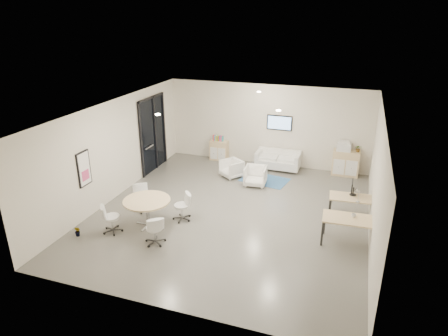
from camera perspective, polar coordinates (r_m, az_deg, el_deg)
The scene contains 21 objects.
room_shell at distance 11.70m, azimuth 1.15°, elevation 0.56°, with size 9.60×10.60×4.80m.
glass_door at distance 15.42m, azimuth -10.12°, elevation 5.09°, with size 0.09×1.90×2.85m.
artwork at distance 12.18m, azimuth -19.37°, elevation -0.11°, with size 0.05×0.54×1.04m.
wall_tv at distance 15.66m, azimuth 7.93°, elevation 6.42°, with size 0.98×0.06×0.58m.
ceiling_spots at distance 12.06m, azimuth 1.51°, elevation 9.05°, with size 3.14×4.14×0.03m.
sideboard_left at distance 16.50m, azimuth -0.70°, elevation 2.53°, with size 0.73×0.38×0.82m.
sideboard_right at distance 15.58m, azimuth 16.97°, elevation 0.68°, with size 0.97×0.47×0.97m.
books at distance 16.35m, azimuth -0.83°, elevation 4.28°, with size 0.43×0.14×0.22m.
printer at distance 15.38m, azimuth 16.74°, elevation 3.01°, with size 0.53×0.45×0.36m.
loveseat at distance 15.71m, azimuth 7.75°, elevation 1.07°, with size 1.69×0.86×0.63m.
blue_rug at distance 14.72m, azimuth 5.83°, elevation -1.69°, with size 1.64×1.10×0.01m, color #2B5386.
armchair_left at distance 14.81m, azimuth 1.08°, elevation 0.04°, with size 0.70×0.65×0.72m, color silver.
armchair_right at distance 14.13m, azimuth 4.51°, elevation -1.01°, with size 0.74×0.70×0.77m, color silver.
desk_rear at distance 12.39m, azimuth 17.86°, elevation -4.26°, with size 1.35×0.75×0.68m.
desk_front at distance 11.00m, azimuth 17.69°, elevation -7.24°, with size 1.49×0.79×0.76m.
monitor at distance 12.40m, azimuth 17.86°, elevation -2.67°, with size 0.20×0.50×0.44m.
round_table at distance 11.54m, azimuth -10.96°, elevation -4.86°, with size 1.34×1.34×0.81m.
meeting_chairs at distance 11.69m, azimuth -10.85°, elevation -6.28°, with size 2.37×2.37×0.82m.
plant_cabinet at distance 15.39m, azimuth 18.64°, elevation 2.55°, with size 0.24×0.27×0.21m, color #3F7F3F.
plant_floor at distance 11.83m, azimuth -20.13°, elevation -8.84°, with size 0.17×0.31×0.14m, color #3F7F3F.
cup at distance 11.03m, azimuth 18.05°, elevation -6.41°, with size 0.12×0.09×0.12m, color white.
Camera 1 is at (3.29, -10.41, 5.80)m, focal length 32.00 mm.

